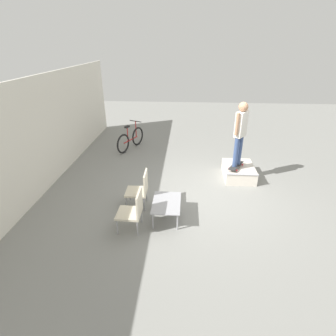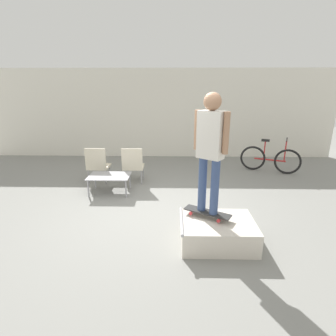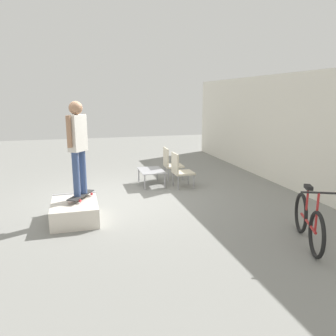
{
  "view_description": "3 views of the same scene",
  "coord_description": "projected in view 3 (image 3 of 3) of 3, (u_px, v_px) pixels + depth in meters",
  "views": [
    {
      "loc": [
        -6.08,
        0.66,
        3.78
      ],
      "look_at": [
        0.4,
        1.1,
        0.61
      ],
      "focal_mm": 28.0,
      "sensor_mm": 36.0,
      "label": 1
    },
    {
      "loc": [
        0.47,
        -4.68,
        2.38
      ],
      "look_at": [
        0.35,
        0.82,
        0.68
      ],
      "focal_mm": 28.0,
      "sensor_mm": 36.0,
      "label": 2
    },
    {
      "loc": [
        7.56,
        -0.87,
        2.41
      ],
      "look_at": [
        0.51,
        1.1,
        0.8
      ],
      "focal_mm": 35.0,
      "sensor_mm": 36.0,
      "label": 3
    }
  ],
  "objects": [
    {
      "name": "skateboard_on_ramp",
      "position": [
        81.0,
        195.0,
        6.57
      ],
      "size": [
        0.76,
        0.56,
        0.07
      ],
      "rotation": [
        0.0,
        0.0,
        -0.52
      ],
      "color": "#2D2D2D",
      "rests_on": "skate_ramp_box"
    },
    {
      "name": "house_wall_back",
      "position": [
        286.0,
        131.0,
        8.71
      ],
      "size": [
        12.0,
        0.06,
        3.0
      ],
      "color": "white",
      "rests_on": "ground_plane"
    },
    {
      "name": "person_skater",
      "position": [
        78.0,
        140.0,
        6.33
      ],
      "size": [
        0.47,
        0.39,
        1.85
      ],
      "rotation": [
        0.0,
        0.0,
        -0.65
      ],
      "color": "#384C7A",
      "rests_on": "skateboard_on_ramp"
    },
    {
      "name": "skate_ramp_box",
      "position": [
        75.0,
        211.0,
        6.45
      ],
      "size": [
        1.17,
        0.88,
        0.4
      ],
      "color": "silver",
      "rests_on": "ground_plane"
    },
    {
      "name": "coffee_table",
      "position": [
        151.0,
        172.0,
        9.0
      ],
      "size": [
        0.95,
        0.65,
        0.42
      ],
      "color": "#9E9EA3",
      "rests_on": "ground_plane"
    },
    {
      "name": "patio_chair_right",
      "position": [
        180.0,
        169.0,
        8.73
      ],
      "size": [
        0.53,
        0.53,
        0.94
      ],
      "rotation": [
        0.0,
        0.0,
        3.16
      ],
      "color": "#99999E",
      "rests_on": "ground_plane"
    },
    {
      "name": "bicycle",
      "position": [
        308.0,
        222.0,
        5.4
      ],
      "size": [
        1.56,
        0.77,
        1.01
      ],
      "rotation": [
        0.0,
        0.0,
        -0.42
      ],
      "color": "black",
      "rests_on": "ground_plane"
    },
    {
      "name": "patio_chair_left",
      "position": [
        171.0,
        163.0,
        9.59
      ],
      "size": [
        0.53,
        0.53,
        0.94
      ],
      "rotation": [
        0.0,
        0.0,
        3.12
      ],
      "color": "#99999E",
      "rests_on": "ground_plane"
    },
    {
      "name": "ground_plane",
      "position": [
        118.0,
        199.0,
        7.86
      ],
      "size": [
        24.0,
        24.0,
        0.0
      ],
      "primitive_type": "plane",
      "color": "gray"
    }
  ]
}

